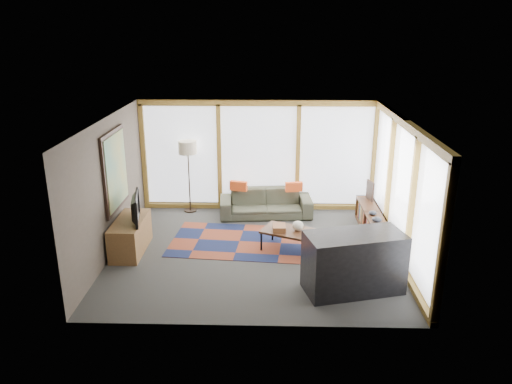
{
  "coord_description": "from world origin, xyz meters",
  "views": [
    {
      "loc": [
        0.26,
        -8.83,
        4.24
      ],
      "look_at": [
        0.0,
        0.4,
        1.1
      ],
      "focal_mm": 35.0,
      "sensor_mm": 36.0,
      "label": 1
    }
  ],
  "objects_px": {
    "television": "(132,208)",
    "bar_counter": "(354,262)",
    "floor_lamp": "(189,177)",
    "tv_console": "(130,236)",
    "coffee_table": "(294,241)",
    "bookshelf": "(372,223)",
    "sofa": "(266,203)"
  },
  "relations": [
    {
      "from": "coffee_table",
      "to": "tv_console",
      "type": "height_order",
      "value": "tv_console"
    },
    {
      "from": "bookshelf",
      "to": "bar_counter",
      "type": "height_order",
      "value": "bar_counter"
    },
    {
      "from": "sofa",
      "to": "tv_console",
      "type": "height_order",
      "value": "tv_console"
    },
    {
      "from": "coffee_table",
      "to": "tv_console",
      "type": "bearing_deg",
      "value": -178.39
    },
    {
      "from": "floor_lamp",
      "to": "television",
      "type": "bearing_deg",
      "value": -107.92
    },
    {
      "from": "television",
      "to": "bar_counter",
      "type": "height_order",
      "value": "television"
    },
    {
      "from": "coffee_table",
      "to": "bookshelf",
      "type": "xyz_separation_m",
      "value": [
        1.67,
        0.87,
        0.05
      ]
    },
    {
      "from": "television",
      "to": "bar_counter",
      "type": "distance_m",
      "value": 4.24
    },
    {
      "from": "floor_lamp",
      "to": "television",
      "type": "height_order",
      "value": "floor_lamp"
    },
    {
      "from": "bookshelf",
      "to": "television",
      "type": "relative_size",
      "value": 2.23
    },
    {
      "from": "bookshelf",
      "to": "television",
      "type": "xyz_separation_m",
      "value": [
        -4.77,
        -1.0,
        0.66
      ]
    },
    {
      "from": "sofa",
      "to": "coffee_table",
      "type": "distance_m",
      "value": 1.97
    },
    {
      "from": "bookshelf",
      "to": "tv_console",
      "type": "relative_size",
      "value": 1.58
    },
    {
      "from": "sofa",
      "to": "coffee_table",
      "type": "height_order",
      "value": "sofa"
    },
    {
      "from": "floor_lamp",
      "to": "coffee_table",
      "type": "xyz_separation_m",
      "value": [
        2.37,
        -2.13,
        -0.64
      ]
    },
    {
      "from": "floor_lamp",
      "to": "bar_counter",
      "type": "bearing_deg",
      "value": -47.8
    },
    {
      "from": "coffee_table",
      "to": "bar_counter",
      "type": "relative_size",
      "value": 0.79
    },
    {
      "from": "sofa",
      "to": "tv_console",
      "type": "xyz_separation_m",
      "value": [
        -2.61,
        -1.97,
        0.02
      ]
    },
    {
      "from": "tv_console",
      "to": "television",
      "type": "relative_size",
      "value": 1.41
    },
    {
      "from": "coffee_table",
      "to": "television",
      "type": "bearing_deg",
      "value": -177.68
    },
    {
      "from": "bookshelf",
      "to": "tv_console",
      "type": "bearing_deg",
      "value": -168.78
    },
    {
      "from": "television",
      "to": "bar_counter",
      "type": "xyz_separation_m",
      "value": [
        4.0,
        -1.35,
        -0.41
      ]
    },
    {
      "from": "bar_counter",
      "to": "bookshelf",
      "type": "bearing_deg",
      "value": 57.13
    },
    {
      "from": "tv_console",
      "to": "bar_counter",
      "type": "bearing_deg",
      "value": -18.73
    },
    {
      "from": "bookshelf",
      "to": "bar_counter",
      "type": "relative_size",
      "value": 1.28
    },
    {
      "from": "sofa",
      "to": "bar_counter",
      "type": "xyz_separation_m",
      "value": [
        1.48,
        -3.35,
        0.2
      ]
    },
    {
      "from": "television",
      "to": "tv_console",
      "type": "bearing_deg",
      "value": 56.7
    },
    {
      "from": "sofa",
      "to": "coffee_table",
      "type": "xyz_separation_m",
      "value": [
        0.58,
        -1.88,
        -0.1
      ]
    },
    {
      "from": "sofa",
      "to": "bookshelf",
      "type": "bearing_deg",
      "value": -28.55
    },
    {
      "from": "sofa",
      "to": "tv_console",
      "type": "relative_size",
      "value": 1.62
    },
    {
      "from": "coffee_table",
      "to": "television",
      "type": "distance_m",
      "value": 3.18
    },
    {
      "from": "television",
      "to": "bookshelf",
      "type": "bearing_deg",
      "value": -89.86
    }
  ]
}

